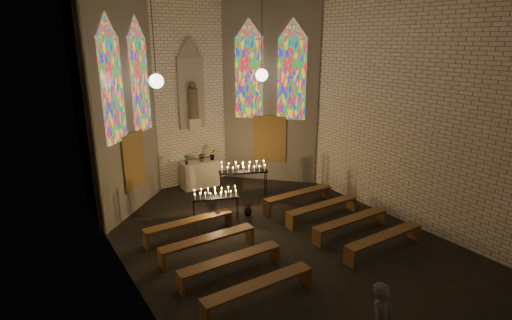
# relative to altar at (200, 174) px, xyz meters

# --- Properties ---
(floor) EXTENTS (12.00, 12.00, 0.00)m
(floor) POSITION_rel_altar_xyz_m (0.00, -5.45, -0.50)
(floor) COLOR black
(floor) RESTS_ON ground
(room) EXTENTS (8.22, 12.43, 7.00)m
(room) POSITION_rel_altar_xyz_m (-0.00, -2.08, 3.22)
(room) COLOR beige
(room) RESTS_ON ground
(altar) EXTENTS (1.40, 0.60, 1.00)m
(altar) POSITION_rel_altar_xyz_m (0.00, 0.00, 0.00)
(altar) COLOR beige
(altar) RESTS_ON ground
(flower_vase_left) EXTENTS (0.22, 0.16, 0.38)m
(flower_vase_left) POSITION_rel_altar_xyz_m (-0.55, -0.07, 0.69)
(flower_vase_left) COLOR #4C723F
(flower_vase_left) RESTS_ON altar
(flower_vase_center) EXTENTS (0.36, 0.32, 0.35)m
(flower_vase_center) POSITION_rel_altar_xyz_m (0.11, -0.00, 0.68)
(flower_vase_center) COLOR #4C723F
(flower_vase_center) RESTS_ON altar
(flower_vase_right) EXTENTS (0.25, 0.21, 0.44)m
(flower_vase_right) POSITION_rel_altar_xyz_m (0.53, -0.06, 0.72)
(flower_vase_right) COLOR #4C723F
(flower_vase_right) RESTS_ON altar
(aisle_flower_pot) EXTENTS (0.30, 0.30, 0.46)m
(aisle_flower_pot) POSITION_rel_altar_xyz_m (0.18, -3.19, -0.27)
(aisle_flower_pot) COLOR #4C723F
(aisle_flower_pot) RESTS_ON ground
(votive_stand_left) EXTENTS (1.45, 0.80, 1.04)m
(votive_stand_left) POSITION_rel_altar_xyz_m (-0.92, -3.09, 0.39)
(votive_stand_left) COLOR black
(votive_stand_left) RESTS_ON ground
(votive_stand_right) EXTENTS (1.72, 1.04, 1.25)m
(votive_stand_right) POSITION_rel_altar_xyz_m (0.81, -1.85, 0.57)
(votive_stand_right) COLOR black
(votive_stand_right) RESTS_ON ground
(pew_left_0) EXTENTS (2.61, 0.37, 0.50)m
(pew_left_0) POSITION_rel_altar_xyz_m (-1.97, -3.48, -0.09)
(pew_left_0) COLOR brown
(pew_left_0) RESTS_ON ground
(pew_right_0) EXTENTS (2.61, 0.37, 0.50)m
(pew_right_0) POSITION_rel_altar_xyz_m (1.97, -3.48, -0.09)
(pew_right_0) COLOR brown
(pew_right_0) RESTS_ON ground
(pew_left_1) EXTENTS (2.61, 0.37, 0.50)m
(pew_left_1) POSITION_rel_altar_xyz_m (-1.97, -4.68, -0.09)
(pew_left_1) COLOR brown
(pew_left_1) RESTS_ON ground
(pew_right_1) EXTENTS (2.61, 0.37, 0.50)m
(pew_right_1) POSITION_rel_altar_xyz_m (1.97, -4.68, -0.09)
(pew_right_1) COLOR brown
(pew_right_1) RESTS_ON ground
(pew_left_2) EXTENTS (2.61, 0.37, 0.50)m
(pew_left_2) POSITION_rel_altar_xyz_m (-1.97, -5.88, -0.09)
(pew_left_2) COLOR brown
(pew_left_2) RESTS_ON ground
(pew_right_2) EXTENTS (2.61, 0.37, 0.50)m
(pew_right_2) POSITION_rel_altar_xyz_m (1.97, -5.88, -0.09)
(pew_right_2) COLOR brown
(pew_right_2) RESTS_ON ground
(pew_left_3) EXTENTS (2.61, 0.37, 0.50)m
(pew_left_3) POSITION_rel_altar_xyz_m (-1.97, -7.08, -0.09)
(pew_left_3) COLOR brown
(pew_left_3) RESTS_ON ground
(pew_right_3) EXTENTS (2.61, 0.37, 0.50)m
(pew_right_3) POSITION_rel_altar_xyz_m (1.97, -7.08, -0.09)
(pew_right_3) COLOR brown
(pew_right_3) RESTS_ON ground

